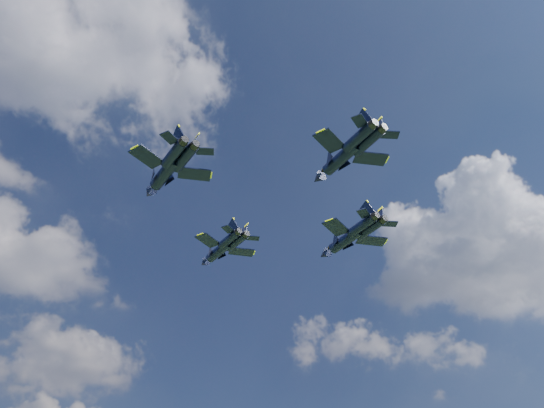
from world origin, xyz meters
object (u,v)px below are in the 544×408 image
(jet_left, at_px, (164,175))
(jet_slot, at_px, (339,159))
(jet_right, at_px, (344,241))
(jet_lead, at_px, (218,252))

(jet_left, relative_size, jet_slot, 1.07)
(jet_left, relative_size, jet_right, 1.00)
(jet_lead, distance_m, jet_left, 21.45)
(jet_lead, height_order, jet_left, jet_left)
(jet_left, height_order, jet_slot, jet_left)
(jet_lead, height_order, jet_right, jet_lead)
(jet_slot, bearing_deg, jet_right, 51.04)
(jet_lead, xyz_separation_m, jet_right, (15.59, -15.05, -1.65))
(jet_lead, xyz_separation_m, jet_slot, (4.23, -31.61, -1.08))
(jet_left, bearing_deg, jet_lead, 40.84)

